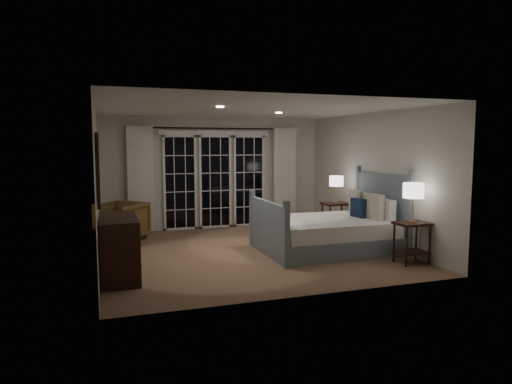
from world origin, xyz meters
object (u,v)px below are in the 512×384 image
object	(u,v)px
nightstand_right	(336,214)
dresser	(119,247)
bed	(330,232)
lamp_left	(413,191)
lamp_right	(336,181)
armchair	(121,221)
nightstand_left	(412,236)

from	to	relation	value
nightstand_right	dresser	distance (m)	4.66
bed	lamp_left	xyz separation A→B (m)	(0.82, -1.21, 0.83)
nightstand_right	lamp_right	distance (m)	0.68
lamp_left	dresser	size ratio (longest dim) A/B	0.51
bed	armchair	bearing A→B (deg)	149.50
nightstand_left	lamp_left	bearing A→B (deg)	135.00
armchair	nightstand_left	bearing A→B (deg)	6.71
bed	lamp_right	size ratio (longest dim) A/B	4.18
bed	lamp_left	size ratio (longest dim) A/B	3.70
bed	armchair	xyz separation A→B (m)	(-3.51, 2.07, 0.04)
nightstand_left	dresser	world-z (taller)	dresser
dresser	lamp_left	bearing A→B (deg)	-8.53
bed	nightstand_right	world-z (taller)	bed
bed	lamp_left	distance (m)	1.68
nightstand_left	lamp_left	distance (m)	0.73
bed	dresser	distance (m)	3.68
nightstand_right	lamp_left	bearing A→B (deg)	-87.51
nightstand_right	armchair	distance (m)	4.34
lamp_right	nightstand_right	bearing A→B (deg)	32.01
lamp_left	armchair	distance (m)	5.49
nightstand_right	armchair	size ratio (longest dim) A/B	0.83
lamp_left	dresser	bearing A→B (deg)	171.47
lamp_right	armchair	distance (m)	4.40
nightstand_left	armchair	distance (m)	5.43
lamp_left	nightstand_right	bearing A→B (deg)	92.49
armchair	lamp_right	bearing A→B (deg)	31.02
nightstand_left	nightstand_right	bearing A→B (deg)	92.49
nightstand_right	dresser	xyz separation A→B (m)	(-4.36, -1.65, -0.02)
nightstand_left	bed	bearing A→B (deg)	123.93
nightstand_left	dresser	distance (m)	4.51
nightstand_left	lamp_right	bearing A→B (deg)	92.49
nightstand_left	lamp_left	world-z (taller)	lamp_left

